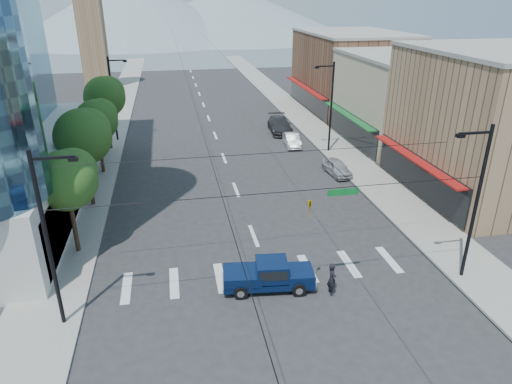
# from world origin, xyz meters

# --- Properties ---
(ground) EXTENTS (160.00, 160.00, 0.00)m
(ground) POSITION_xyz_m (0.00, 0.00, 0.00)
(ground) COLOR #28282B
(ground) RESTS_ON ground
(sidewalk_left) EXTENTS (4.00, 120.00, 0.15)m
(sidewalk_left) POSITION_xyz_m (-12.00, 40.00, 0.07)
(sidewalk_left) COLOR gray
(sidewalk_left) RESTS_ON ground
(sidewalk_right) EXTENTS (4.00, 120.00, 0.15)m
(sidewalk_right) POSITION_xyz_m (12.00, 40.00, 0.07)
(sidewalk_right) COLOR gray
(sidewalk_right) RESTS_ON ground
(shop_near) EXTENTS (12.00, 14.00, 11.00)m
(shop_near) POSITION_xyz_m (20.00, 10.00, 5.50)
(shop_near) COLOR #8C6B4C
(shop_near) RESTS_ON ground
(shop_mid) EXTENTS (12.00, 14.00, 9.00)m
(shop_mid) POSITION_xyz_m (20.00, 24.00, 4.50)
(shop_mid) COLOR tan
(shop_mid) RESTS_ON ground
(shop_far) EXTENTS (12.00, 18.00, 10.00)m
(shop_far) POSITION_xyz_m (20.00, 40.00, 5.00)
(shop_far) COLOR brown
(shop_far) RESTS_ON ground
(clock_tower) EXTENTS (4.80, 4.80, 20.40)m
(clock_tower) POSITION_xyz_m (-16.50, 62.00, 10.64)
(clock_tower) COLOR #8C6B4C
(clock_tower) RESTS_ON ground
(mountain_left) EXTENTS (80.00, 80.00, 22.00)m
(mountain_left) POSITION_xyz_m (-15.00, 150.00, 11.00)
(mountain_left) COLOR gray
(mountain_left) RESTS_ON ground
(mountain_right) EXTENTS (90.00, 90.00, 18.00)m
(mountain_right) POSITION_xyz_m (20.00, 160.00, 9.00)
(mountain_right) COLOR gray
(mountain_right) RESTS_ON ground
(tree_near) EXTENTS (3.65, 3.64, 6.71)m
(tree_near) POSITION_xyz_m (-11.07, 6.10, 4.99)
(tree_near) COLOR black
(tree_near) RESTS_ON ground
(tree_midnear) EXTENTS (4.09, 4.09, 7.52)m
(tree_midnear) POSITION_xyz_m (-11.07, 13.10, 5.59)
(tree_midnear) COLOR black
(tree_midnear) RESTS_ON ground
(tree_midfar) EXTENTS (3.65, 3.64, 6.71)m
(tree_midfar) POSITION_xyz_m (-11.07, 20.10, 4.99)
(tree_midfar) COLOR black
(tree_midfar) RESTS_ON ground
(tree_far) EXTENTS (4.09, 4.09, 7.52)m
(tree_far) POSITION_xyz_m (-11.07, 27.10, 5.59)
(tree_far) COLOR black
(tree_far) RESTS_ON ground
(signal_rig) EXTENTS (21.80, 0.20, 9.00)m
(signal_rig) POSITION_xyz_m (0.19, -1.00, 4.64)
(signal_rig) COLOR black
(signal_rig) RESTS_ON ground
(lamp_pole_nw) EXTENTS (2.00, 0.25, 9.00)m
(lamp_pole_nw) POSITION_xyz_m (-10.67, 30.00, 4.94)
(lamp_pole_nw) COLOR black
(lamp_pole_nw) RESTS_ON ground
(lamp_pole_ne) EXTENTS (2.00, 0.25, 9.00)m
(lamp_pole_ne) POSITION_xyz_m (10.67, 22.00, 4.94)
(lamp_pole_ne) COLOR black
(lamp_pole_ne) RESTS_ON ground
(pickup_truck) EXTENTS (5.18, 2.37, 1.70)m
(pickup_truck) POSITION_xyz_m (-0.32, 0.04, 0.88)
(pickup_truck) COLOR #08193F
(pickup_truck) RESTS_ON ground
(pedestrian) EXTENTS (0.46, 0.69, 1.88)m
(pedestrian) POSITION_xyz_m (2.94, -1.08, 0.94)
(pedestrian) COLOR black
(pedestrian) RESTS_ON ground
(parked_car_near) EXTENTS (1.93, 4.07, 1.34)m
(parked_car_near) POSITION_xyz_m (9.40, 15.70, 0.67)
(parked_car_near) COLOR #B6B6BB
(parked_car_near) RESTS_ON ground
(parked_car_mid) EXTENTS (1.72, 4.15, 1.33)m
(parked_car_mid) POSITION_xyz_m (7.60, 24.57, 0.67)
(parked_car_mid) COLOR silver
(parked_car_mid) RESTS_ON ground
(parked_car_far) EXTENTS (2.84, 6.04, 1.70)m
(parked_car_far) POSITION_xyz_m (7.60, 30.03, 0.85)
(parked_car_far) COLOR #2F2F32
(parked_car_far) RESTS_ON ground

